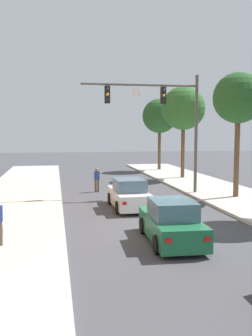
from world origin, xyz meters
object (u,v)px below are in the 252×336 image
object	(u,v)px
car_lead_white	(129,195)
bicycle_leaning	(0,224)
street_tree_second	(238,99)
car_following_green	(171,223)
street_tree_third	(183,108)
traffic_signal_mast	(164,111)
pedestrian_crossing_road	(97,178)
street_tree_farthest	(160,116)

from	to	relation	value
car_lead_white	bicycle_leaning	world-z (taller)	car_lead_white
car_lead_white	street_tree_second	xyz separation A→B (m)	(6.94, 1.63, 5.29)
car_following_green	street_tree_third	bearing A→B (deg)	69.94
car_following_green	street_tree_second	size ratio (longest dim) A/B	0.58
car_lead_white	street_tree_third	xyz separation A→B (m)	(6.91, 11.50, 5.29)
car_lead_white	street_tree_third	size ratio (longest dim) A/B	0.55
traffic_signal_mast	pedestrian_crossing_road	distance (m)	6.40
car_following_green	bicycle_leaning	xyz separation A→B (m)	(-6.34, 1.70, -0.18)
car_lead_white	car_following_green	bearing A→B (deg)	-86.81
street_tree_farthest	car_following_green	bearing A→B (deg)	-104.41
pedestrian_crossing_road	bicycle_leaning	distance (m)	11.65
street_tree_third	street_tree_farthest	distance (m)	7.00
car_lead_white	pedestrian_crossing_road	bearing A→B (deg)	100.59
traffic_signal_mast	street_tree_farthest	size ratio (longest dim) A/B	1.03
street_tree_second	street_tree_farthest	world-z (taller)	street_tree_second
car_lead_white	street_tree_third	distance (m)	14.42
street_tree_second	street_tree_farthest	distance (m)	16.86
traffic_signal_mast	street_tree_third	bearing A→B (deg)	63.21
street_tree_third	street_tree_second	bearing A→B (deg)	-89.83
car_lead_white	street_tree_third	bearing A→B (deg)	59.00
car_lead_white	street_tree_third	world-z (taller)	street_tree_third
car_lead_white	street_tree_second	world-z (taller)	street_tree_second
pedestrian_crossing_road	bicycle_leaning	xyz separation A→B (m)	(-4.89, -10.57, -0.37)
traffic_signal_mast	car_lead_white	world-z (taller)	traffic_signal_mast
street_tree_second	street_tree_third	bearing A→B (deg)	90.17
bicycle_leaning	street_tree_third	world-z (taller)	street_tree_third
traffic_signal_mast	bicycle_leaning	distance (m)	13.19
car_lead_white	street_tree_farthest	size ratio (longest dim) A/B	0.59
pedestrian_crossing_road	bicycle_leaning	size ratio (longest dim) A/B	0.94
pedestrian_crossing_road	street_tree_farthest	xyz separation A→B (m)	(7.85, 12.66, 4.71)
car_following_green	street_tree_second	xyz separation A→B (m)	(6.58, 8.07, 5.29)
traffic_signal_mast	bicycle_leaning	xyz separation A→B (m)	(-8.93, -8.41, -4.84)
bicycle_leaning	street_tree_farthest	distance (m)	26.98
bicycle_leaning	street_tree_third	bearing A→B (deg)	51.56
car_following_green	street_tree_second	bearing A→B (deg)	50.83
car_lead_white	car_following_green	world-z (taller)	same
pedestrian_crossing_road	street_tree_second	xyz separation A→B (m)	(8.03, -4.19, 5.10)
street_tree_third	car_lead_white	bearing A→B (deg)	-121.00
bicycle_leaning	street_tree_farthest	bearing A→B (deg)	61.26
car_lead_white	car_following_green	size ratio (longest dim) A/B	0.99
car_following_green	car_lead_white	bearing A→B (deg)	93.19
pedestrian_crossing_road	street_tree_second	world-z (taller)	street_tree_second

